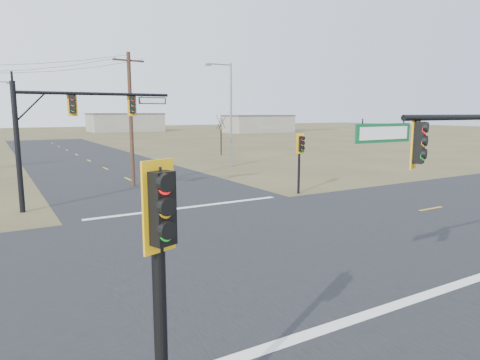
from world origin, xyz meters
name	(u,v)px	position (x,y,z in m)	size (l,w,h in m)	color
ground	(257,240)	(0.00, 0.00, 0.00)	(320.00, 320.00, 0.00)	brown
road_ew	(257,240)	(0.00, 0.00, 0.01)	(160.00, 14.00, 0.02)	black
road_ns	(257,240)	(0.00, 0.00, 0.01)	(14.00, 160.00, 0.02)	black
stop_bar_near	(397,305)	(0.00, -7.50, 0.03)	(12.00, 0.40, 0.01)	silver
stop_bar_far	(188,207)	(0.00, 7.50, 0.03)	(12.00, 0.40, 0.01)	silver
mast_arm_far	(72,118)	(-5.58, 11.22, 5.23)	(8.94, 0.58, 7.24)	black
pedestal_signal_ne	(301,150)	(8.37, 7.60, 3.06)	(0.65, 0.55, 4.15)	black
pedestal_signal_sw	(161,256)	(-7.85, -9.58, 3.52)	(0.66, 0.58, 4.94)	black
utility_pole_near	(131,118)	(-0.62, 16.43, 5.12)	(2.41, 0.46, 9.89)	#4B2E20
streetlight_a	(229,109)	(11.34, 22.95, 5.85)	(2.91, 0.35, 10.41)	gray
bare_tree_c	(221,122)	(16.37, 34.18, 4.31)	(3.07, 3.07, 5.50)	black
warehouse_mid	(125,123)	(25.00, 110.00, 2.50)	(20.00, 12.00, 5.00)	gray
warehouse_right	(258,124)	(55.00, 85.00, 2.25)	(18.00, 10.00, 4.50)	gray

